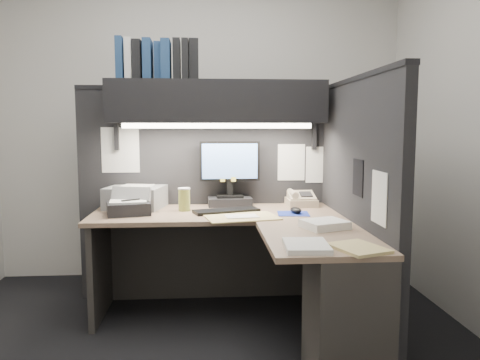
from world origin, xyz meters
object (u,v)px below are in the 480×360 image
(overhead_shelf, at_px, (217,102))
(monitor, at_px, (230,180))
(keyboard, at_px, (227,211))
(printer, at_px, (136,197))
(desk, at_px, (272,276))
(coffee_cup, at_px, (184,200))
(telephone, at_px, (301,200))
(notebook_stack, at_px, (128,208))

(overhead_shelf, height_order, monitor, overhead_shelf)
(keyboard, distance_m, printer, 0.70)
(desk, distance_m, printer, 1.24)
(desk, height_order, keyboard, keyboard)
(overhead_shelf, relative_size, keyboard, 3.42)
(keyboard, distance_m, coffee_cup, 0.32)
(telephone, xyz_separation_m, coffee_cup, (-0.87, -0.15, 0.03))
(desk, relative_size, telephone, 7.61)
(keyboard, bearing_deg, coffee_cup, 146.25)
(coffee_cup, bearing_deg, keyboard, -16.57)
(coffee_cup, xyz_separation_m, printer, (-0.36, 0.15, 0.00))
(keyboard, bearing_deg, printer, 143.00)
(telephone, bearing_deg, printer, 178.84)
(monitor, bearing_deg, keyboard, -99.18)
(coffee_cup, bearing_deg, telephone, 10.08)
(desk, relative_size, coffee_cup, 11.05)
(telephone, bearing_deg, notebook_stack, -169.46)
(printer, bearing_deg, notebook_stack, -80.00)
(coffee_cup, bearing_deg, monitor, 30.57)
(overhead_shelf, bearing_deg, desk, -68.21)
(telephone, bearing_deg, monitor, 174.09)
(monitor, xyz_separation_m, notebook_stack, (-0.71, -0.31, -0.15))
(monitor, distance_m, printer, 0.71)
(overhead_shelf, xyz_separation_m, printer, (-0.60, 0.02, -0.69))
(monitor, height_order, notebook_stack, monitor)
(telephone, relative_size, coffee_cup, 1.45)
(printer, relative_size, notebook_stack, 1.40)
(keyboard, bearing_deg, monitor, 65.23)
(monitor, bearing_deg, overhead_shelf, -146.17)
(overhead_shelf, relative_size, telephone, 6.94)
(desk, xyz_separation_m, overhead_shelf, (-0.30, 0.75, 1.06))
(monitor, xyz_separation_m, coffee_cup, (-0.33, -0.20, -0.12))
(notebook_stack, bearing_deg, telephone, 11.96)
(overhead_shelf, xyz_separation_m, monitor, (0.09, 0.07, -0.58))
(keyboard, relative_size, printer, 1.15)
(overhead_shelf, height_order, coffee_cup, overhead_shelf)
(desk, distance_m, monitor, 0.97)
(overhead_shelf, height_order, notebook_stack, overhead_shelf)
(monitor, distance_m, coffee_cup, 0.40)
(telephone, distance_m, coffee_cup, 0.89)
(monitor, bearing_deg, coffee_cup, -151.02)
(overhead_shelf, height_order, telephone, overhead_shelf)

